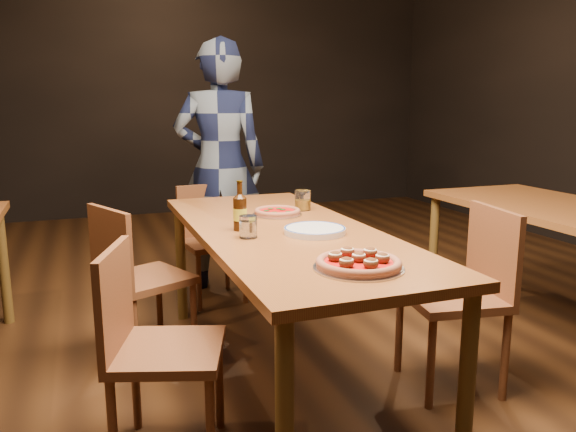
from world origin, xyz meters
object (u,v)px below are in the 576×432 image
object	(u,v)px
chair_end	(213,242)
diner	(220,167)
table_main	(284,243)
pizza_meatball	(359,263)
pizza_margherita	(277,212)
water_glass	(248,227)
chair_main_nw	(168,349)
chair_main_sw	(146,278)
plate_stack	(315,230)
beer_bottle	(240,213)
chair_main_e	(452,296)
amber_glass	(303,200)

from	to	relation	value
chair_end	diner	world-z (taller)	diner
table_main	chair_end	size ratio (longest dim) A/B	2.46
pizza_meatball	pizza_margherita	distance (m)	1.03
table_main	pizza_margherita	xyz separation A→B (m)	(0.08, 0.32, 0.09)
water_glass	diner	world-z (taller)	diner
chair_main_nw	diner	bearing A→B (deg)	-0.83
chair_main_sw	diner	bearing A→B (deg)	-56.59
plate_stack	beer_bottle	xyz separation A→B (m)	(-0.30, 0.18, 0.07)
chair_end	pizza_margherita	world-z (taller)	chair_end
chair_main_sw	plate_stack	bearing A→B (deg)	-155.41
pizza_margherita	diner	distance (m)	1.16
pizza_meatball	water_glass	size ratio (longest dim) A/B	3.32
beer_bottle	pizza_margherita	bearing A→B (deg)	45.31
chair_main_sw	chair_end	distance (m)	0.90
chair_main_e	chair_end	xyz separation A→B (m)	(-0.78, 1.57, -0.04)
amber_glass	diner	xyz separation A→B (m)	(-0.21, 1.07, 0.08)
chair_main_nw	plate_stack	xyz separation A→B (m)	(0.72, 0.29, 0.34)
chair_main_nw	water_glass	world-z (taller)	chair_main_nw
beer_bottle	diner	distance (m)	1.46
water_glass	amber_glass	distance (m)	0.70
beer_bottle	water_glass	world-z (taller)	beer_bottle
chair_end	amber_glass	xyz separation A→B (m)	(0.33, -0.81, 0.40)
chair_main_e	beer_bottle	distance (m)	1.06
pizza_meatball	water_glass	xyz separation A→B (m)	(-0.24, 0.59, 0.03)
beer_bottle	plate_stack	bearing A→B (deg)	-31.11
chair_main_nw	diner	size ratio (longest dim) A/B	0.48
chair_main_nw	chair_end	xyz separation A→B (m)	(0.55, 1.64, -0.02)
chair_main_sw	plate_stack	size ratio (longest dim) A/B	3.08
water_glass	pizza_margherita	bearing A→B (deg)	56.79
chair_end	plate_stack	xyz separation A→B (m)	(0.17, -1.36, 0.36)
chair_main_nw	pizza_meatball	distance (m)	0.78
chair_main_e	beer_bottle	xyz separation A→B (m)	(-0.91, 0.39, 0.38)
chair_main_sw	diner	xyz separation A→B (m)	(0.65, 1.00, 0.45)
chair_end	pizza_meatball	bearing A→B (deg)	-94.54
chair_main_sw	water_glass	world-z (taller)	chair_main_sw
chair_main_nw	plate_stack	bearing A→B (deg)	-49.53
pizza_margherita	diner	bearing A→B (deg)	91.42
pizza_meatball	diner	bearing A→B (deg)	89.42
pizza_margherita	plate_stack	size ratio (longest dim) A/B	0.93
pizza_meatball	water_glass	bearing A→B (deg)	111.93
chair_main_nw	beer_bottle	bearing A→B (deg)	-23.09
pizza_margherita	pizza_meatball	bearing A→B (deg)	-92.83
plate_stack	table_main	bearing A→B (deg)	124.27
chair_end	plate_stack	bearing A→B (deg)	-90.40
chair_main_nw	chair_main_sw	size ratio (longest dim) A/B	0.99
table_main	chair_end	distance (m)	1.25
pizza_margherita	amber_glass	distance (m)	0.20
beer_bottle	amber_glass	xyz separation A→B (m)	(0.46, 0.36, -0.03)
amber_glass	chair_main_nw	bearing A→B (deg)	-136.32
pizza_margherita	chair_main_e	bearing A→B (deg)	-47.11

